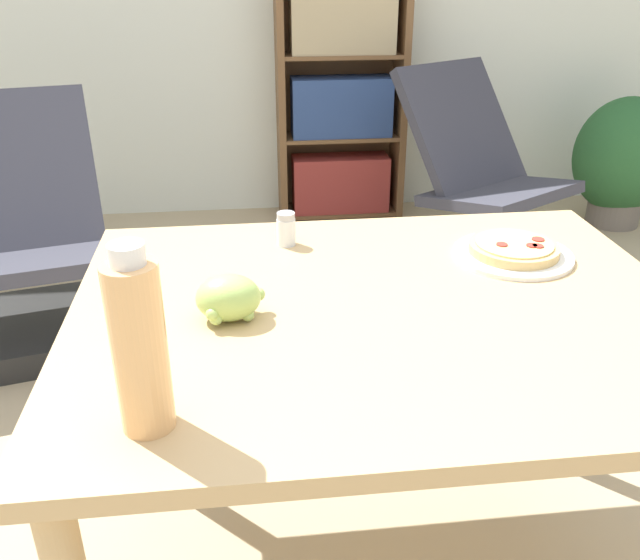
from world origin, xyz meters
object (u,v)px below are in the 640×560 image
grape_bunch (229,298)px  bookshelf (341,103)px  salt_shaker (286,229)px  lounge_chair_far (482,201)px  potted_plant_floor (623,160)px  pizza_on_plate (513,251)px  drink_bottle (139,346)px  lounge_chair_near (29,268)px

grape_bunch → bookshelf: bearing=77.1°
salt_shaker → lounge_chair_far: bearing=55.2°
bookshelf → potted_plant_floor: bearing=-12.9°
pizza_on_plate → drink_bottle: size_ratio=0.93×
lounge_chair_far → bookshelf: size_ratio=0.72×
drink_bottle → lounge_chair_far: size_ratio=0.30×
salt_shaker → bookshelf: bookshelf is taller
grape_bunch → lounge_chair_near: 1.57m
bookshelf → pizza_on_plate: bearing=-88.7°
bookshelf → drink_bottle: bearing=-103.8°
drink_bottle → salt_shaker: size_ratio=3.60×
pizza_on_plate → lounge_chair_near: 1.81m
potted_plant_floor → grape_bunch: bearing=-133.2°
pizza_on_plate → lounge_chair_near: size_ratio=0.30×
drink_bottle → bookshelf: size_ratio=0.22×
drink_bottle → lounge_chair_near: (-0.66, 1.58, -0.57)m
salt_shaker → lounge_chair_far: (1.01, 1.46, -0.48)m
lounge_chair_near → lounge_chair_far: same height
bookshelf → lounge_chair_near: bearing=-137.7°
grape_bunch → salt_shaker: grape_bunch is taller
salt_shaker → potted_plant_floor: bearing=43.8°
drink_bottle → lounge_chair_far: bearing=59.1°
pizza_on_plate → drink_bottle: (-0.74, -0.51, 0.12)m
pizza_on_plate → grape_bunch: grape_bunch is taller
drink_bottle → bookshelf: bearing=76.2°
lounge_chair_near → grape_bunch: bearing=-72.1°
pizza_on_plate → potted_plant_floor: bearing=54.2°
lounge_chair_near → pizza_on_plate: bearing=-50.5°
drink_bottle → salt_shaker: bearing=69.3°
potted_plant_floor → lounge_chair_far: bearing=-157.7°
grape_bunch → potted_plant_floor: grape_bunch is taller
grape_bunch → lounge_chair_near: size_ratio=0.14×
grape_bunch → lounge_chair_far: lounge_chair_far is taller
grape_bunch → lounge_chair_near: (-0.77, 1.28, -0.48)m
salt_shaker → pizza_on_plate: bearing=-14.6°
lounge_chair_far → drink_bottle: bearing=-151.4°
drink_bottle → bookshelf: 2.89m
pizza_on_plate → drink_bottle: drink_bottle is taller
salt_shaker → lounge_chair_near: lounge_chair_near is taller
salt_shaker → bookshelf: size_ratio=0.06×
pizza_on_plate → lounge_chair_near: (-1.40, 1.07, -0.46)m
grape_bunch → lounge_chair_near: lounge_chair_near is taller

